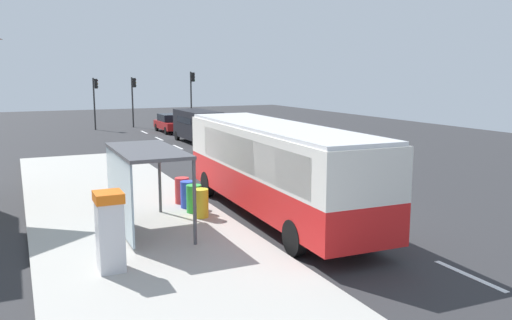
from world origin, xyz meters
TOP-DOWN VIEW (x-y plane):
  - ground_plane at (0.00, 14.00)m, footprint 56.00×92.00m
  - sidewalk_platform at (-6.40, 2.00)m, footprint 6.20×30.00m
  - lane_stripe_seg_0 at (0.25, -6.00)m, footprint 0.16×2.20m
  - lane_stripe_seg_1 at (0.25, -1.00)m, footprint 0.16×2.20m
  - lane_stripe_seg_2 at (0.25, 4.00)m, footprint 0.16×2.20m
  - lane_stripe_seg_3 at (0.25, 9.00)m, footprint 0.16×2.20m
  - lane_stripe_seg_4 at (0.25, 14.00)m, footprint 0.16×2.20m
  - lane_stripe_seg_5 at (0.25, 19.00)m, footprint 0.16×2.20m
  - lane_stripe_seg_6 at (0.25, 24.00)m, footprint 0.16×2.20m
  - lane_stripe_seg_7 at (0.25, 29.00)m, footprint 0.16×2.20m
  - bus at (-1.71, 0.78)m, footprint 2.81×11.07m
  - white_van at (2.20, 20.65)m, footprint 2.10×5.23m
  - sedan_near at (2.30, 28.14)m, footprint 1.88×4.42m
  - ticket_machine at (-7.71, -2.39)m, footprint 0.66×0.76m
  - recycling_bin_yellow at (-4.20, 1.21)m, footprint 0.52×0.52m
  - recycling_bin_green at (-4.20, 1.91)m, footprint 0.52×0.52m
  - recycling_bin_blue at (-4.20, 2.61)m, footprint 0.52×0.52m
  - recycling_bin_red at (-4.20, 3.31)m, footprint 0.52×0.52m
  - traffic_light_near_side at (5.50, 31.98)m, footprint 0.49×0.28m
  - traffic_light_far_side at (-3.09, 32.78)m, footprint 0.49×0.28m
  - traffic_light_median at (0.40, 33.58)m, footprint 0.49×0.28m
  - bus_shelter at (-6.41, 0.51)m, footprint 1.80×4.00m

SIDE VIEW (x-z plane):
  - ground_plane at x=0.00m, z-range -0.04..0.00m
  - lane_stripe_seg_0 at x=0.25m, z-range 0.00..0.01m
  - lane_stripe_seg_1 at x=0.25m, z-range 0.00..0.01m
  - lane_stripe_seg_2 at x=0.25m, z-range 0.00..0.01m
  - lane_stripe_seg_3 at x=0.25m, z-range 0.00..0.01m
  - lane_stripe_seg_4 at x=0.25m, z-range 0.00..0.01m
  - lane_stripe_seg_5 at x=0.25m, z-range 0.00..0.01m
  - lane_stripe_seg_6 at x=0.25m, z-range 0.00..0.01m
  - lane_stripe_seg_7 at x=0.25m, z-range 0.00..0.01m
  - sidewalk_platform at x=-6.40m, z-range 0.00..0.18m
  - recycling_bin_yellow at x=-4.20m, z-range 0.18..1.13m
  - recycling_bin_green at x=-4.20m, z-range 0.18..1.13m
  - recycling_bin_blue at x=-4.20m, z-range 0.18..1.13m
  - recycling_bin_red at x=-4.20m, z-range 0.18..1.13m
  - sedan_near at x=2.30m, z-range 0.03..1.55m
  - ticket_machine at x=-7.71m, z-range 0.20..2.14m
  - white_van at x=2.20m, z-range 0.19..2.49m
  - bus at x=-1.71m, z-range 0.24..3.45m
  - bus_shelter at x=-6.41m, z-range 0.85..3.35m
  - traffic_light_far_side at x=-3.09m, z-range 0.77..5.30m
  - traffic_light_median at x=0.40m, z-range 0.78..5.35m
  - traffic_light_near_side at x=5.50m, z-range 0.83..5.91m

